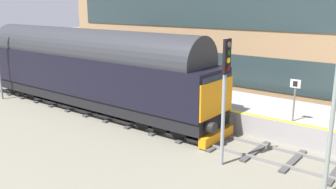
{
  "coord_description": "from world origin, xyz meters",
  "views": [
    {
      "loc": [
        -13.45,
        -9.77,
        6.01
      ],
      "look_at": [
        0.2,
        0.84,
        1.71
      ],
      "focal_mm": 39.11,
      "sensor_mm": 36.0,
      "label": 1
    }
  ],
  "objects_px": {
    "diesel_locomotive": "(88,67)",
    "signal_post_near": "(334,107)",
    "platform_number_sign": "(295,94)",
    "waiting_passenger": "(135,70)",
    "signal_post_mid": "(225,85)"
  },
  "relations": [
    {
      "from": "diesel_locomotive",
      "to": "signal_post_near",
      "type": "relative_size",
      "value": 3.64
    },
    {
      "from": "diesel_locomotive",
      "to": "platform_number_sign",
      "type": "xyz_separation_m",
      "value": [
        2.01,
        -11.2,
        -0.23
      ]
    },
    {
      "from": "waiting_passenger",
      "to": "signal_post_mid",
      "type": "bearing_deg",
      "value": 172.74
    },
    {
      "from": "signal_post_near",
      "to": "signal_post_mid",
      "type": "height_order",
      "value": "signal_post_mid"
    },
    {
      "from": "diesel_locomotive",
      "to": "waiting_passenger",
      "type": "xyz_separation_m",
      "value": [
        3.2,
        -0.74,
        -0.49
      ]
    },
    {
      "from": "platform_number_sign",
      "to": "waiting_passenger",
      "type": "relative_size",
      "value": 1.13
    },
    {
      "from": "signal_post_near",
      "to": "platform_number_sign",
      "type": "distance_m",
      "value": 4.72
    },
    {
      "from": "signal_post_mid",
      "to": "signal_post_near",
      "type": "bearing_deg",
      "value": -90.0
    },
    {
      "from": "diesel_locomotive",
      "to": "waiting_passenger",
      "type": "bearing_deg",
      "value": -13.11
    },
    {
      "from": "diesel_locomotive",
      "to": "signal_post_mid",
      "type": "relative_size",
      "value": 3.62
    },
    {
      "from": "diesel_locomotive",
      "to": "signal_post_near",
      "type": "height_order",
      "value": "signal_post_near"
    },
    {
      "from": "diesel_locomotive",
      "to": "waiting_passenger",
      "type": "height_order",
      "value": "diesel_locomotive"
    },
    {
      "from": "signal_post_mid",
      "to": "platform_number_sign",
      "type": "xyz_separation_m",
      "value": [
        3.93,
        -1.25,
        -0.89
      ]
    },
    {
      "from": "diesel_locomotive",
      "to": "signal_post_near",
      "type": "distance_m",
      "value": 13.86
    },
    {
      "from": "signal_post_near",
      "to": "waiting_passenger",
      "type": "xyz_separation_m",
      "value": [
        5.12,
        12.97,
        -0.97
      ]
    }
  ]
}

